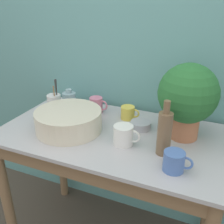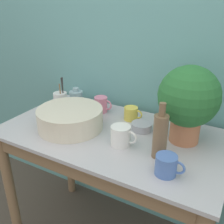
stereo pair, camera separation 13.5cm
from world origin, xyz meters
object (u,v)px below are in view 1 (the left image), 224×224
Objects in this scene: bowl_wash_large at (69,120)px; bowl_small_steel at (140,125)px; utensil_cup at (54,103)px; mug_white at (124,135)px; mug_pink at (96,105)px; mug_yellow at (128,113)px; bottle_short at (69,99)px; potted_plant at (188,96)px; mug_blue at (174,161)px; bottle_tall at (164,133)px.

bowl_wash_large reaches higher than bowl_small_steel.
bowl_small_steel is at bearing -0.50° from utensil_cup.
mug_pink is (-0.29, 0.29, -0.00)m from mug_white.
utensil_cup is (-0.46, -0.08, 0.02)m from mug_yellow.
bottle_short is 0.43m from mug_yellow.
potted_plant reaches higher than mug_blue.
mug_blue reaches higher than mug_yellow.
utensil_cup is at bearing 179.50° from bowl_small_steel.
bottle_tall is 2.22× the size of mug_pink.
potted_plant reaches higher than bowl_small_steel.
bottle_tall is 0.21m from mug_white.
potted_plant is at bearing -10.10° from mug_pink.
mug_white reaches higher than mug_yellow.
mug_white is at bearing -97.85° from bowl_small_steel.
potted_plant is at bearing 36.76° from mug_white.
mug_yellow is (0.42, -0.03, -0.01)m from bottle_short.
bowl_wash_large is 1.68× the size of utensil_cup.
utensil_cup is at bearing 164.64° from bottle_tall.
mug_yellow is 1.01× the size of bowl_small_steel.
mug_pink reaches higher than bowl_small_steel.
bottle_short is 0.84× the size of mug_white.
bottle_tall reaches higher than mug_blue.
potted_plant is 0.39m from mug_yellow.
bottle_short is at bearing 155.47° from bottle_tall.
bowl_wash_large is at bearing -163.93° from potted_plant.
bowl_wash_large is 1.36× the size of bottle_tall.
bottle_tall is 2.31× the size of bottle_short.
mug_yellow is 0.53× the size of utensil_cup.
potted_plant reaches higher than bottle_short.
mug_blue is at bearing -48.60° from mug_yellow.
mug_pink is at bearing 148.89° from bottle_tall.
bottle_tall is 0.76m from utensil_cup.
mug_blue is 1.10× the size of mug_yellow.
bowl_small_steel is (0.10, -0.09, -0.02)m from mug_yellow.
utensil_cup is (-0.25, -0.09, 0.01)m from mug_pink.
bottle_tall reaches higher than mug_pink.
utensil_cup reaches higher than bottle_short.
bottle_short is at bearing 175.30° from mug_yellow.
mug_blue is at bearing -56.62° from bottle_tall.
bottle_tall reaches higher than bottle_short.
mug_pink is (0.04, 0.27, -0.01)m from bowl_wash_large.
mug_yellow is at bearing 140.05° from bowl_small_steel.
mug_yellow is (-0.27, 0.28, -0.07)m from bottle_tall.
bowl_wash_large is 0.27m from utensil_cup.
potted_plant reaches higher than mug_pink.
mug_yellow is at bearing 134.04° from bottle_tall.
mug_yellow is 0.47m from utensil_cup.
potted_plant is 0.23m from bottle_tall.
bowl_wash_large is at bearing 167.01° from mug_blue.
bottle_short is 0.88m from mug_blue.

